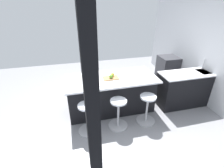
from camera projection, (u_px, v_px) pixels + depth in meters
ground_plane at (112, 110)px, 4.34m from camera, size 7.60×7.60×0.00m
interior_partition_left at (211, 48)px, 4.22m from camera, size 0.12×5.84×2.93m
sink_cabinet at (194, 87)px, 4.49m from camera, size 1.99×0.60×1.19m
oven_range at (167, 69)px, 5.65m from camera, size 0.60×0.61×0.88m
kitchen_island at (111, 94)px, 4.18m from camera, size 2.14×0.99×0.93m
stool_by_window at (147, 110)px, 3.82m from camera, size 0.44×0.44×0.70m
stool_middle at (118, 114)px, 3.67m from camera, size 0.44×0.44×0.70m
stool_near_camera at (88, 119)px, 3.52m from camera, size 0.44×0.44×0.70m
cutting_board at (111, 78)px, 3.89m from camera, size 0.36×0.24×0.02m
apple_green at (111, 76)px, 3.85m from camera, size 0.09×0.09×0.09m
apple_yellow at (112, 75)px, 3.93m from camera, size 0.09×0.09×0.09m
water_bottle at (84, 74)px, 3.83m from camera, size 0.06×0.06×0.31m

